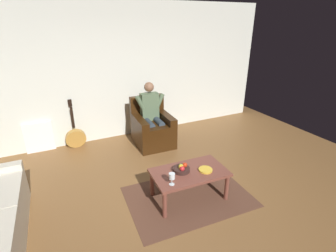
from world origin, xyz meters
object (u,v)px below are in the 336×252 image
armchair (152,129)px  guitar (76,137)px  fruit_bowl (182,169)px  decorative_dish (205,170)px  wine_glass_near (172,177)px  person_seated (152,113)px  coffee_table (189,175)px

armchair → guitar: size_ratio=0.97×
guitar → fruit_bowl: size_ratio=4.12×
fruit_bowl → decorative_dish: fruit_bowl is taller
armchair → fruit_bowl: size_ratio=3.99×
wine_glass_near → fruit_bowl: 0.35m
armchair → person_seated: person_seated is taller
armchair → fruit_bowl: bearing=83.1°
coffee_table → guitar: bearing=-61.9°
person_seated → decorative_dish: (-0.01, 1.94, -0.22)m
fruit_bowl → decorative_dish: bearing=156.4°
wine_glass_near → decorative_dish: wine_glass_near is taller
armchair → person_seated: 0.34m
armchair → decorative_dish: (-0.01, 1.92, 0.12)m
wine_glass_near → guitar: bearing=-70.4°
coffee_table → guitar: guitar is taller
armchair → decorative_dish: size_ratio=4.90×
wine_glass_near → fruit_bowl: wine_glass_near is taller
coffee_table → wine_glass_near: (0.36, 0.17, 0.18)m
fruit_bowl → decorative_dish: size_ratio=1.23×
guitar → fruit_bowl: (-1.16, 2.30, 0.25)m
fruit_bowl → person_seated: bearing=-99.3°
fruit_bowl → guitar: bearing=-63.2°
guitar → person_seated: bearing=161.4°
armchair → coffee_table: armchair is taller
person_seated → decorative_dish: size_ratio=6.54×
armchair → decorative_dish: bearing=92.9°
person_seated → wine_glass_near: (0.56, 2.03, -0.11)m
wine_glass_near → armchair: bearing=-105.5°
person_seated → fruit_bowl: person_seated is taller
person_seated → coffee_table: (0.20, 1.86, -0.29)m
guitar → decorative_dish: bearing=121.1°
coffee_table → wine_glass_near: wine_glass_near is taller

